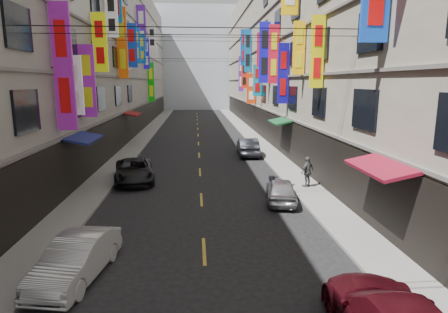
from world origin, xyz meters
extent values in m
cube|color=slate|center=(-6.00, 42.00, 0.06)|extent=(2.00, 90.00, 0.12)
cube|color=slate|center=(6.00, 42.00, 0.06)|extent=(2.00, 90.00, 0.12)
cube|color=gray|center=(-12.00, 42.00, 9.50)|extent=(10.00, 90.00, 19.00)
cube|color=black|center=(-6.95, 42.00, 1.50)|extent=(0.12, 85.50, 3.00)
cube|color=#66635E|center=(-6.94, 42.00, 3.20)|extent=(0.16, 90.00, 0.14)
cube|color=#66635E|center=(-6.94, 42.00, 6.40)|extent=(0.16, 90.00, 0.14)
cube|color=#66635E|center=(-6.94, 42.00, 9.60)|extent=(0.16, 90.00, 0.14)
cube|color=#66635E|center=(-6.94, 42.00, 12.80)|extent=(0.16, 90.00, 0.14)
cube|color=#A69D8B|center=(12.00, 42.00, 9.50)|extent=(10.00, 90.00, 19.00)
cube|color=black|center=(6.95, 42.00, 1.50)|extent=(0.12, 85.50, 3.00)
cube|color=#66635E|center=(6.94, 42.00, 3.20)|extent=(0.16, 90.00, 0.14)
cube|color=#66635E|center=(6.94, 42.00, 6.40)|extent=(0.16, 90.00, 0.14)
cube|color=#66635E|center=(6.94, 42.00, 9.60)|extent=(0.16, 90.00, 0.14)
cube|color=#66635E|center=(6.94, 42.00, 12.80)|extent=(0.16, 90.00, 0.14)
cube|color=#B3BBC7|center=(0.00, 92.00, 11.00)|extent=(18.00, 8.00, 22.00)
cube|color=#841888|center=(-6.44, 24.18, 6.62)|extent=(0.91, 0.18, 5.93)
cylinder|color=black|center=(-6.49, 24.18, 6.62)|extent=(1.01, 0.08, 0.08)
cube|color=white|center=(-6.53, 26.07, 5.77)|extent=(0.74, 0.18, 3.09)
cylinder|color=black|center=(-6.58, 26.07, 5.77)|extent=(0.84, 0.08, 0.08)
cube|color=yellow|center=(6.53, 26.45, 7.58)|extent=(0.74, 0.18, 3.91)
cylinder|color=black|center=(6.58, 26.45, 7.58)|extent=(0.84, 0.08, 0.08)
cube|color=#8A1B95|center=(-6.47, 28.23, 5.99)|extent=(0.86, 0.18, 4.14)
cylinder|color=black|center=(-6.52, 28.23, 5.99)|extent=(0.96, 0.08, 0.08)
cube|color=yellow|center=(6.52, 30.24, 8.10)|extent=(0.76, 0.18, 3.38)
cylinder|color=black|center=(6.57, 30.24, 8.10)|extent=(0.86, 0.08, 0.08)
cube|color=#EAFF0D|center=(-6.44, 31.56, 8.49)|extent=(0.93, 0.18, 3.76)
cylinder|color=black|center=(-6.49, 31.56, 8.49)|extent=(1.03, 0.08, 0.08)
cube|color=#150D99|center=(6.49, 34.36, 6.58)|extent=(0.82, 0.18, 4.53)
cylinder|color=black|center=(6.54, 34.36, 6.58)|extent=(0.92, 0.08, 0.08)
cube|color=white|center=(-6.46, 35.82, 10.91)|extent=(0.88, 0.18, 3.20)
cylinder|color=black|center=(-6.51, 35.82, 10.91)|extent=(0.98, 0.08, 0.08)
cube|color=red|center=(6.46, 37.96, 8.26)|extent=(0.87, 0.18, 4.87)
cylinder|color=black|center=(6.51, 37.96, 8.26)|extent=(0.97, 0.08, 0.08)
cube|color=#D2510B|center=(-6.46, 39.52, 9.23)|extent=(0.87, 0.18, 5.93)
cylinder|color=black|center=(-6.51, 39.52, 9.23)|extent=(0.97, 0.08, 0.08)
cube|color=#1711CC|center=(6.38, 41.88, 8.69)|extent=(1.04, 0.18, 5.62)
cylinder|color=black|center=(6.43, 41.88, 8.69)|extent=(1.14, 0.08, 0.08)
cube|color=#0E33A3|center=(-6.39, 44.13, 9.47)|extent=(1.02, 0.18, 4.19)
cylinder|color=black|center=(-6.44, 44.13, 9.47)|extent=(1.12, 0.08, 0.08)
cube|color=red|center=(6.48, 44.43, 9.15)|extent=(0.84, 0.18, 3.41)
cylinder|color=black|center=(6.53, 44.43, 9.15)|extent=(0.94, 0.08, 0.08)
cube|color=#0E8DA8|center=(6.44, 46.15, 6.13)|extent=(0.92, 0.18, 3.33)
cylinder|color=black|center=(6.49, 46.15, 6.13)|extent=(1.02, 0.08, 0.08)
cube|color=blue|center=(-6.48, 47.85, 9.88)|extent=(0.84, 0.18, 3.75)
cylinder|color=black|center=(-6.53, 47.85, 9.88)|extent=(0.94, 0.08, 0.08)
cube|color=#0D509D|center=(-6.37, 50.35, 9.70)|extent=(1.07, 0.18, 3.27)
cylinder|color=black|center=(-6.42, 50.35, 9.70)|extent=(1.17, 0.08, 0.08)
cube|color=red|center=(6.37, 50.05, 5.18)|extent=(1.05, 0.18, 3.48)
cylinder|color=black|center=(6.42, 50.05, 5.18)|extent=(1.15, 0.08, 0.08)
cube|color=#52198D|center=(-6.38, 51.55, 12.19)|extent=(1.05, 0.18, 4.96)
cylinder|color=black|center=(-6.43, 51.55, 12.19)|extent=(1.15, 0.08, 0.08)
cube|color=#0C5A99|center=(6.47, 54.26, 9.87)|extent=(0.86, 0.18, 5.26)
cylinder|color=black|center=(6.52, 54.26, 9.87)|extent=(0.96, 0.08, 0.08)
cube|color=#2311C7|center=(-6.52, 56.44, 9.58)|extent=(0.76, 0.18, 3.87)
cylinder|color=black|center=(-6.57, 56.44, 9.58)|extent=(0.86, 0.08, 0.08)
cube|color=#0E46AB|center=(6.35, 56.34, 10.44)|extent=(1.09, 0.18, 4.63)
cylinder|color=black|center=(6.40, 56.34, 10.44)|extent=(1.19, 0.08, 0.08)
cube|color=red|center=(6.50, 57.68, 6.90)|extent=(0.80, 0.18, 3.56)
cylinder|color=black|center=(6.55, 57.68, 6.90)|extent=(0.90, 0.08, 0.08)
cube|color=#0D910D|center=(-6.46, 59.89, 5.94)|extent=(0.89, 0.18, 5.44)
cylinder|color=black|center=(-6.51, 59.89, 5.94)|extent=(0.99, 0.08, 0.08)
cube|color=silver|center=(-6.36, 62.34, 12.29)|extent=(1.08, 0.18, 3.14)
cylinder|color=black|center=(-6.41, 62.34, 12.29)|extent=(1.18, 0.08, 0.08)
cube|color=#5B1A93|center=(6.57, 62.14, 7.17)|extent=(0.67, 0.18, 5.14)
cylinder|color=black|center=(6.62, 62.14, 7.17)|extent=(0.77, 0.08, 0.08)
cube|color=maroon|center=(6.30, 18.00, 3.00)|extent=(1.39, 3.20, 0.41)
cube|color=navy|center=(-6.30, 26.00, 3.00)|extent=(1.39, 3.20, 0.41)
cube|color=#134A25|center=(6.30, 34.00, 3.00)|extent=(1.39, 3.20, 0.41)
cube|color=maroon|center=(-6.30, 42.00, 3.00)|extent=(1.39, 3.20, 0.41)
cylinder|color=black|center=(0.00, 22.00, 8.20)|extent=(14.00, 0.04, 0.04)
cylinder|color=black|center=(0.00, 36.00, 9.40)|extent=(14.00, 0.04, 0.04)
cylinder|color=black|center=(0.00, 50.00, 8.60)|extent=(14.00, 0.04, 0.04)
cube|color=gold|center=(0.00, 18.00, 0.01)|extent=(0.12, 2.20, 0.01)
cube|color=gold|center=(0.00, 24.00, 0.01)|extent=(0.12, 2.20, 0.01)
cube|color=gold|center=(0.00, 30.00, 0.01)|extent=(0.12, 2.20, 0.01)
cube|color=gold|center=(0.00, 36.00, 0.01)|extent=(0.12, 2.20, 0.01)
cube|color=gold|center=(0.00, 42.00, 0.01)|extent=(0.12, 2.20, 0.01)
cube|color=gold|center=(0.00, 48.00, 0.01)|extent=(0.12, 2.20, 0.01)
cube|color=gold|center=(0.00, 54.00, 0.01)|extent=(0.12, 2.20, 0.01)
cube|color=gold|center=(0.00, 60.00, 0.01)|extent=(0.12, 2.20, 0.01)
cube|color=gold|center=(0.00, 66.00, 0.01)|extent=(0.12, 2.20, 0.01)
cube|color=gold|center=(0.00, 72.00, 0.01)|extent=(0.12, 2.20, 0.01)
cube|color=gold|center=(0.00, 78.00, 0.01)|extent=(0.12, 2.20, 0.01)
cylinder|color=black|center=(3.78, 24.18, 0.25)|extent=(0.18, 0.51, 0.50)
cylinder|color=black|center=(3.94, 25.47, 0.25)|extent=(0.18, 0.51, 0.50)
cube|color=black|center=(3.86, 24.83, 0.40)|extent=(0.46, 1.33, 0.18)
cube|color=black|center=(3.89, 25.08, 0.75)|extent=(0.39, 0.59, 0.22)
cylinder|color=black|center=(3.79, 24.28, 0.70)|extent=(0.12, 0.36, 0.88)
cylinder|color=black|center=(3.79, 24.28, 1.05)|extent=(0.50, 0.12, 0.06)
imported|color=silver|center=(-3.92, 16.38, 0.65)|extent=(2.05, 4.14, 1.30)
imported|color=black|center=(-4.00, 27.90, 0.67)|extent=(3.02, 5.15, 1.35)
imported|color=#ACACB1|center=(4.00, 23.34, 0.61)|extent=(2.02, 3.79, 1.23)
imported|color=#27282F|center=(4.00, 35.59, 0.73)|extent=(1.67, 4.45, 1.45)
imported|color=#4F4F51|center=(6.00, 25.56, 0.99)|extent=(1.16, 1.05, 1.73)
camera|label=1|loc=(-0.23, 5.51, 5.93)|focal=30.00mm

